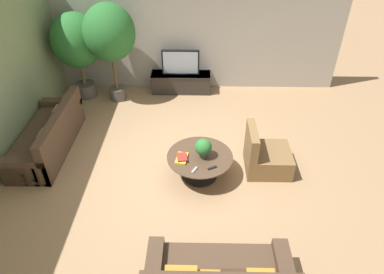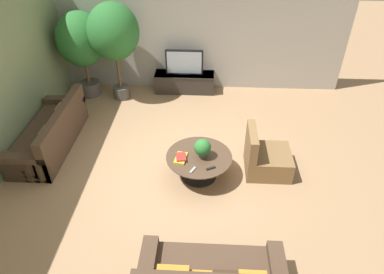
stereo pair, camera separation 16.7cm
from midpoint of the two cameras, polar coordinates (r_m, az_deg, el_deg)
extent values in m
plane|color=#9E7A56|center=(6.45, -0.64, -4.83)|extent=(24.00, 24.00, 0.00)
cube|color=#A39E93|center=(8.57, 0.69, 17.59)|extent=(7.40, 0.12, 3.00)
cube|color=#2D2823|center=(8.77, -0.69, 9.10)|extent=(1.47, 0.48, 0.48)
cube|color=#2D2823|center=(8.67, -0.70, 10.45)|extent=(1.50, 0.50, 0.02)
cube|color=black|center=(8.54, -0.71, 12.37)|extent=(0.92, 0.08, 0.62)
cube|color=#99A8B7|center=(8.50, -0.73, 12.26)|extent=(0.84, 0.00, 0.56)
cube|color=black|center=(8.66, -0.70, 10.58)|extent=(0.27, 0.13, 0.02)
cylinder|color=black|center=(6.25, 1.91, -6.37)|extent=(0.64, 0.64, 0.02)
cylinder|color=black|center=(6.11, 1.95, -4.93)|extent=(0.10, 0.10, 0.44)
cylinder|color=#4C3828|center=(5.96, 1.99, -3.29)|extent=(1.15, 1.15, 0.02)
cube|color=#4C3828|center=(7.35, -22.01, 0.01)|extent=(0.84, 2.19, 0.42)
cube|color=#4C3828|center=(6.99, -20.23, 2.71)|extent=(0.16, 2.19, 0.42)
cube|color=#4C3828|center=(8.07, -19.62, 4.52)|extent=(0.84, 0.20, 0.54)
cube|color=#4C3828|center=(6.63, -25.15, -4.64)|extent=(0.84, 0.20, 0.54)
cube|color=olive|center=(7.39, -20.26, 3.99)|extent=(0.15, 0.31, 0.29)
cube|color=olive|center=(6.80, -22.44, 0.31)|extent=(0.16, 0.29, 0.28)
cube|color=brown|center=(6.40, 13.23, -3.99)|extent=(0.80, 0.76, 0.40)
cube|color=brown|center=(6.09, 10.73, -0.83)|extent=(0.14, 0.76, 0.46)
cylinder|color=#514C47|center=(8.99, -16.07, 7.84)|extent=(0.49, 0.49, 0.34)
cylinder|color=brown|center=(8.82, -16.50, 10.11)|extent=(0.08, 0.08, 0.46)
ellipsoid|color=#286B2D|center=(8.50, -17.51, 15.29)|extent=(1.11, 1.11, 1.26)
cylinder|color=#514C47|center=(8.67, -11.12, 7.36)|extent=(0.39, 0.39, 0.30)
cylinder|color=brown|center=(8.44, -11.52, 10.39)|extent=(0.08, 0.08, 0.72)
ellipsoid|color=#286B2D|center=(8.07, -12.39, 16.78)|extent=(1.15, 1.15, 1.28)
cylinder|color=#514C47|center=(5.92, 2.53, -3.01)|extent=(0.12, 0.12, 0.08)
sphere|color=#286B2D|center=(5.81, 2.57, -1.75)|extent=(0.29, 0.29, 0.29)
cube|color=gold|center=(5.88, -1.07, -3.54)|extent=(0.23, 0.33, 0.04)
cube|color=#A32823|center=(5.86, -1.05, -3.33)|extent=(0.20, 0.25, 0.03)
cube|color=black|center=(5.71, 4.00, -5.22)|extent=(0.16, 0.11, 0.02)
cube|color=gray|center=(5.66, 0.98, -5.51)|extent=(0.11, 0.16, 0.02)
camera|label=1|loc=(0.08, -89.23, 0.56)|focal=32.00mm
camera|label=2|loc=(0.08, 90.77, -0.56)|focal=32.00mm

